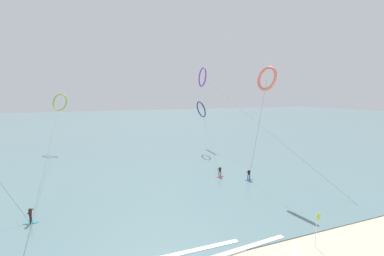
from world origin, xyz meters
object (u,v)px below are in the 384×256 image
surfer_cobalt (249,175)px  kite_lime (60,102)px  kite_navy (201,109)px  surfer_teal (30,216)px  surfer_crimson (220,172)px  kite_coral (267,79)px  beach_flag (317,224)px  kite_violet (202,77)px  surfboard_spare (296,255)px

surfer_cobalt → kite_lime: (-28.17, 35.02, 10.31)m
kite_lime → surfer_cobalt: bearing=-12.2°
surfer_cobalt → kite_navy: (1.58, 21.83, 8.75)m
surfer_cobalt → kite_lime: size_ratio=0.03×
surfer_teal → kite_lime: kite_lime is taller
surfer_crimson → kite_coral: bearing=-40.8°
beach_flag → surfer_teal: bearing=150.2°
surfer_cobalt → kite_coral: bearing=-55.1°
surfer_teal → beach_flag: size_ratio=0.56×
kite_violet → surfboard_spare: size_ratio=24.13×
beach_flag → surfer_cobalt: bearing=75.2°
kite_lime → surfboard_spare: bearing=-28.9°
surfer_crimson → surfer_teal: bearing=-152.3°
kite_violet → kite_navy: size_ratio=2.23×
surfer_teal → beach_flag: 27.09m
kite_navy → beach_flag: 39.88m
kite_coral → beach_flag: size_ratio=5.56×
surfboard_spare → beach_flag: 3.19m
surfer_teal → kite_coral: (28.67, 0.89, 14.25)m
kite_lime → kite_navy: bearing=15.1°
surfer_crimson → surfboard_spare: size_ratio=0.88×
kite_navy → kite_coral: bearing=175.1°
surfer_cobalt → kite_lime: bearing=147.6°
kite_lime → beach_flag: size_ratio=16.15×
kite_coral → surfboard_spare: (-7.67, -14.68, -15.03)m
kite_coral → kite_navy: 24.99m
surfer_teal → kite_coral: bearing=-79.0°
surfer_teal → kite_violet: (33.91, 34.64, 16.61)m
kite_violet → surfer_teal: bearing=-41.6°
kite_lime → kite_violet: size_ratio=1.05×
surfer_crimson → beach_flag: (-1.11, -19.88, 1.18)m
surfer_crimson → surfer_teal: same height
surfer_crimson → kite_navy: kite_navy is taller
kite_lime → surfer_teal: bearing=-50.7°
surfer_crimson → kite_violet: size_ratio=0.04×
surfer_crimson → beach_flag: 19.95m
kite_coral → kite_violet: 34.23m
surfer_teal → kite_lime: size_ratio=0.03×
surfer_teal → kite_coral: size_ratio=0.10×
surfer_crimson → kite_violet: 34.02m
kite_lime → kite_violet: kite_violet is taller
surfer_cobalt → kite_coral: (0.73, -2.54, 14.25)m
surfer_crimson → kite_lime: 41.80m
surfer_teal → surfboard_spare: bearing=-114.0°
kite_coral → surfboard_spare: size_ratio=8.73×
kite_lime → kite_navy: size_ratio=2.35×
surfer_cobalt → surfboard_spare: 18.58m
surfer_teal → surfboard_spare: size_ratio=0.88×
surfer_cobalt → kite_violet: size_ratio=0.04×
kite_coral → kite_lime: 47.55m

